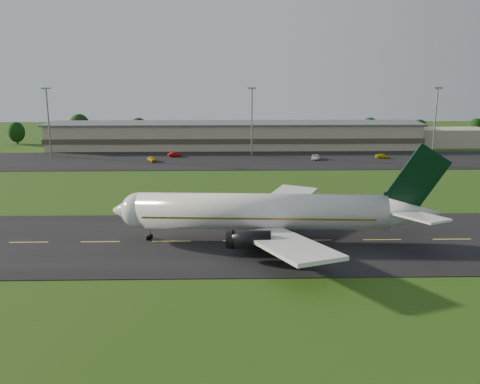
{
  "coord_description": "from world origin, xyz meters",
  "views": [
    {
      "loc": [
        -2.12,
        -79.1,
        26.81
      ],
      "look_at": [
        -0.15,
        8.0,
        6.0
      ],
      "focal_mm": 40.0,
      "sensor_mm": 36.0,
      "label": 1
    }
  ],
  "objects_px": {
    "airliner": "(267,212)",
    "light_mast_centre": "(252,113)",
    "light_mast_west": "(48,114)",
    "terminal": "(254,136)",
    "light_mast_east": "(436,113)",
    "service_vehicle_a": "(152,159)",
    "service_vehicle_c": "(316,157)",
    "service_vehicle_d": "(383,156)",
    "service_vehicle_b": "(175,154)"
  },
  "relations": [
    {
      "from": "light_mast_east",
      "to": "service_vehicle_b",
      "type": "height_order",
      "value": "light_mast_east"
    },
    {
      "from": "terminal",
      "to": "service_vehicle_d",
      "type": "height_order",
      "value": "terminal"
    },
    {
      "from": "service_vehicle_a",
      "to": "service_vehicle_b",
      "type": "bearing_deg",
      "value": 28.96
    },
    {
      "from": "service_vehicle_c",
      "to": "light_mast_east",
      "type": "bearing_deg",
      "value": 20.8
    },
    {
      "from": "service_vehicle_a",
      "to": "service_vehicle_c",
      "type": "distance_m",
      "value": 46.94
    },
    {
      "from": "airliner",
      "to": "light_mast_west",
      "type": "xyz_separation_m",
      "value": [
        -58.82,
        80.05,
        8.08
      ]
    },
    {
      "from": "terminal",
      "to": "service_vehicle_a",
      "type": "height_order",
      "value": "terminal"
    },
    {
      "from": "light_mast_west",
      "to": "service_vehicle_a",
      "type": "bearing_deg",
      "value": -16.79
    },
    {
      "from": "service_vehicle_a",
      "to": "light_mast_west",
      "type": "bearing_deg",
      "value": 137.38
    },
    {
      "from": "terminal",
      "to": "service_vehicle_d",
      "type": "xyz_separation_m",
      "value": [
        36.77,
        -21.99,
        -3.27
      ]
    },
    {
      "from": "airliner",
      "to": "service_vehicle_a",
      "type": "bearing_deg",
      "value": 114.69
    },
    {
      "from": "terminal",
      "to": "light_mast_east",
      "type": "bearing_deg",
      "value": -16.8
    },
    {
      "from": "airliner",
      "to": "service_vehicle_d",
      "type": "relative_size",
      "value": 12.0
    },
    {
      "from": "service_vehicle_b",
      "to": "service_vehicle_d",
      "type": "height_order",
      "value": "service_vehicle_b"
    },
    {
      "from": "terminal",
      "to": "light_mast_west",
      "type": "distance_m",
      "value": 64.1
    },
    {
      "from": "terminal",
      "to": "light_mast_centre",
      "type": "xyz_separation_m",
      "value": [
        -1.4,
        -16.18,
        8.75
      ]
    },
    {
      "from": "airliner",
      "to": "terminal",
      "type": "xyz_separation_m",
      "value": [
        2.58,
        96.23,
        -0.67
      ]
    },
    {
      "from": "terminal",
      "to": "light_mast_centre",
      "type": "height_order",
      "value": "light_mast_centre"
    },
    {
      "from": "light_mast_west",
      "to": "light_mast_centre",
      "type": "distance_m",
      "value": 60.0
    },
    {
      "from": "light_mast_centre",
      "to": "airliner",
      "type": "bearing_deg",
      "value": -90.84
    },
    {
      "from": "light_mast_centre",
      "to": "light_mast_east",
      "type": "bearing_deg",
      "value": 0.0
    },
    {
      "from": "light_mast_east",
      "to": "service_vehicle_c",
      "type": "distance_m",
      "value": 39.32
    },
    {
      "from": "terminal",
      "to": "service_vehicle_a",
      "type": "distance_m",
      "value": 39.63
    },
    {
      "from": "light_mast_west",
      "to": "terminal",
      "type": "bearing_deg",
      "value": 14.76
    },
    {
      "from": "terminal",
      "to": "service_vehicle_b",
      "type": "distance_m",
      "value": 30.35
    },
    {
      "from": "light_mast_west",
      "to": "service_vehicle_b",
      "type": "distance_m",
      "value": 38.88
    },
    {
      "from": "light_mast_east",
      "to": "service_vehicle_c",
      "type": "xyz_separation_m",
      "value": [
        -36.77,
        -7.19,
        -11.95
      ]
    },
    {
      "from": "airliner",
      "to": "service_vehicle_c",
      "type": "relative_size",
      "value": 10.41
    },
    {
      "from": "airliner",
      "to": "service_vehicle_d",
      "type": "height_order",
      "value": "airliner"
    },
    {
      "from": "service_vehicle_a",
      "to": "service_vehicle_c",
      "type": "relative_size",
      "value": 0.86
    },
    {
      "from": "service_vehicle_b",
      "to": "service_vehicle_c",
      "type": "distance_m",
      "value": 41.67
    },
    {
      "from": "light_mast_west",
      "to": "service_vehicle_d",
      "type": "relative_size",
      "value": 4.76
    },
    {
      "from": "light_mast_east",
      "to": "service_vehicle_d",
      "type": "height_order",
      "value": "light_mast_east"
    },
    {
      "from": "light_mast_centre",
      "to": "light_mast_west",
      "type": "bearing_deg",
      "value": 180.0
    },
    {
      "from": "airliner",
      "to": "light_mast_centre",
      "type": "bearing_deg",
      "value": 92.58
    },
    {
      "from": "airliner",
      "to": "light_mast_west",
      "type": "height_order",
      "value": "light_mast_west"
    },
    {
      "from": "service_vehicle_b",
      "to": "service_vehicle_d",
      "type": "relative_size",
      "value": 0.93
    },
    {
      "from": "terminal",
      "to": "service_vehicle_b",
      "type": "bearing_deg",
      "value": -144.11
    },
    {
      "from": "airliner",
      "to": "terminal",
      "type": "relative_size",
      "value": 0.35
    },
    {
      "from": "light_mast_west",
      "to": "service_vehicle_c",
      "type": "relative_size",
      "value": 4.13
    },
    {
      "from": "light_mast_centre",
      "to": "service_vehicle_a",
      "type": "height_order",
      "value": "light_mast_centre"
    },
    {
      "from": "airliner",
      "to": "light_mast_east",
      "type": "xyz_separation_m",
      "value": [
        56.18,
        80.05,
        8.08
      ]
    },
    {
      "from": "service_vehicle_a",
      "to": "service_vehicle_d",
      "type": "height_order",
      "value": "service_vehicle_a"
    },
    {
      "from": "light_mast_centre",
      "to": "service_vehicle_c",
      "type": "height_order",
      "value": "light_mast_centre"
    },
    {
      "from": "light_mast_centre",
      "to": "service_vehicle_c",
      "type": "xyz_separation_m",
      "value": [
        18.23,
        -7.19,
        -11.95
      ]
    },
    {
      "from": "light_mast_east",
      "to": "service_vehicle_a",
      "type": "relative_size",
      "value": 4.81
    },
    {
      "from": "light_mast_centre",
      "to": "light_mast_east",
      "type": "distance_m",
      "value": 55.0
    },
    {
      "from": "service_vehicle_b",
      "to": "light_mast_east",
      "type": "bearing_deg",
      "value": -110.02
    },
    {
      "from": "light_mast_west",
      "to": "service_vehicle_d",
      "type": "distance_m",
      "value": 99.07
    },
    {
      "from": "terminal",
      "to": "light_mast_west",
      "type": "height_order",
      "value": "light_mast_west"
    }
  ]
}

